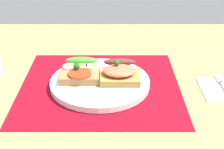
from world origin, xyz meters
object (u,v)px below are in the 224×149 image
(sandwich_egg_tomato, at_px, (80,72))
(sandwich_salmon, at_px, (119,72))
(plate, at_px, (100,83))
(fork, at_px, (224,86))
(napkin, at_px, (224,89))

(sandwich_egg_tomato, bearing_deg, sandwich_salmon, -3.82)
(plate, bearing_deg, fork, -2.76)
(sandwich_egg_tomato, height_order, napkin, sandwich_egg_tomato)
(plate, distance_m, fork, 0.30)
(sandwich_egg_tomato, bearing_deg, fork, -4.94)
(fork, bearing_deg, napkin, -80.47)
(plate, distance_m, napkin, 0.30)
(sandwich_egg_tomato, distance_m, napkin, 0.35)
(plate, relative_size, sandwich_salmon, 2.54)
(plate, relative_size, fork, 1.82)
(plate, xyz_separation_m, napkin, (0.30, -0.02, -0.01))
(sandwich_egg_tomato, xyz_separation_m, napkin, (0.35, -0.03, -0.03))
(plate, height_order, fork, plate)
(sandwich_egg_tomato, relative_size, sandwich_salmon, 1.02)
(sandwich_egg_tomato, bearing_deg, napkin, -5.51)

